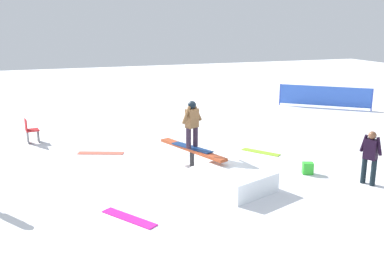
# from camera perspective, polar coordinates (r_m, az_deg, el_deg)

# --- Properties ---
(ground_plane) EXTENTS (60.00, 60.00, 0.00)m
(ground_plane) POSITION_cam_1_polar(r_m,az_deg,el_deg) (12.61, -0.00, -5.79)
(ground_plane) COLOR white
(rail_feature) EXTENTS (2.63, 1.20, 0.71)m
(rail_feature) POSITION_cam_1_polar(r_m,az_deg,el_deg) (12.42, -0.00, -3.14)
(rail_feature) COLOR black
(rail_feature) RESTS_ON ground
(snow_kicker_ramp) EXTENTS (2.21, 2.03, 0.52)m
(snow_kicker_ramp) POSITION_cam_1_polar(r_m,az_deg,el_deg) (11.33, 5.57, -6.81)
(snow_kicker_ramp) COLOR white
(snow_kicker_ramp) RESTS_ON ground
(main_rider_on_rail) EXTENTS (1.43, 0.88, 1.39)m
(main_rider_on_rail) POSITION_cam_1_polar(r_m,az_deg,el_deg) (12.20, -0.00, 0.43)
(main_rider_on_rail) COLOR navy
(main_rider_on_rail) RESTS_ON rail_feature
(bystander_black) EXTENTS (0.59, 0.33, 1.48)m
(bystander_black) POSITION_cam_1_polar(r_m,az_deg,el_deg) (12.33, 22.68, -3.33)
(bystander_black) COLOR black
(bystander_black) RESTS_ON ground
(loose_snowboard_coral) EXTENTS (0.79, 1.51, 0.02)m
(loose_snowboard_coral) POSITION_cam_1_polar(r_m,az_deg,el_deg) (14.58, -12.07, -3.28)
(loose_snowboard_coral) COLOR #ED634D
(loose_snowboard_coral) RESTS_ON ground
(loose_snowboard_magenta) EXTENTS (1.37, 1.07, 0.02)m
(loose_snowboard_magenta) POSITION_cam_1_polar(r_m,az_deg,el_deg) (9.86, -8.41, -11.79)
(loose_snowboard_magenta) COLOR #D71C9C
(loose_snowboard_magenta) RESTS_ON ground
(loose_snowboard_lime) EXTENTS (1.23, 1.01, 0.02)m
(loose_snowboard_lime) POSITION_cam_1_polar(r_m,az_deg,el_deg) (14.54, 9.14, -3.19)
(loose_snowboard_lime) COLOR #91CE27
(loose_snowboard_lime) RESTS_ON ground
(folding_chair) EXTENTS (0.50, 0.50, 0.88)m
(folding_chair) POSITION_cam_1_polar(r_m,az_deg,el_deg) (16.46, -20.68, -0.44)
(folding_chair) COLOR #3F3F44
(folding_chair) RESTS_ON ground
(backpack_on_snow) EXTENTS (0.31, 0.36, 0.34)m
(backpack_on_snow) POSITION_cam_1_polar(r_m,az_deg,el_deg) (12.79, 15.17, -5.20)
(backpack_on_snow) COLOR green
(backpack_on_snow) RESTS_ON ground
(safety_fence) EXTENTS (2.87, 3.52, 1.10)m
(safety_fence) POSITION_cam_1_polar(r_m,az_deg,el_deg) (22.62, 17.25, 4.08)
(safety_fence) COLOR blue
(safety_fence) RESTS_ON ground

